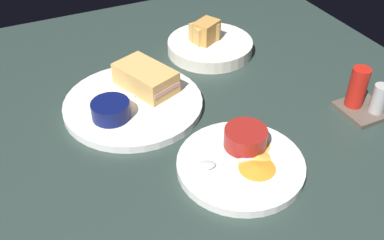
{
  "coord_description": "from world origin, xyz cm",
  "views": [
    {
      "loc": [
        65.68,
        -30.82,
        54.7
      ],
      "look_at": [
        6.65,
        -2.74,
        3.0
      ],
      "focal_mm": 41.54,
      "sensor_mm": 36.0,
      "label": 1
    }
  ],
  "objects_px": {
    "spoon_by_dark_ramekin": "(129,100)",
    "spoon_by_gravy_ramekin": "(214,164)",
    "bread_basket_rear": "(209,44)",
    "ramekin_light_gravy": "(246,137)",
    "plate_chips_companion": "(240,165)",
    "plate_sandwich_main": "(133,104)",
    "condiment_caddy": "(364,97)",
    "ramekin_dark_sauce": "(111,109)",
    "sandwich_half_near": "(146,78)"
  },
  "relations": [
    {
      "from": "ramekin_dark_sauce",
      "to": "ramekin_light_gravy",
      "type": "relative_size",
      "value": 0.97
    },
    {
      "from": "sandwich_half_near",
      "to": "spoon_by_dark_ramekin",
      "type": "bearing_deg",
      "value": -57.24
    },
    {
      "from": "spoon_by_dark_ramekin",
      "to": "plate_chips_companion",
      "type": "distance_m",
      "value": 0.28
    },
    {
      "from": "ramekin_dark_sauce",
      "to": "spoon_by_dark_ramekin",
      "type": "height_order",
      "value": "ramekin_dark_sauce"
    },
    {
      "from": "ramekin_light_gravy",
      "to": "spoon_by_gravy_ramekin",
      "type": "xyz_separation_m",
      "value": [
        0.02,
        -0.07,
        -0.02
      ]
    },
    {
      "from": "ramekin_light_gravy",
      "to": "bread_basket_rear",
      "type": "bearing_deg",
      "value": 162.82
    },
    {
      "from": "spoon_by_dark_ramekin",
      "to": "spoon_by_gravy_ramekin",
      "type": "bearing_deg",
      "value": 16.18
    },
    {
      "from": "plate_sandwich_main",
      "to": "spoon_by_dark_ramekin",
      "type": "height_order",
      "value": "spoon_by_dark_ramekin"
    },
    {
      "from": "bread_basket_rear",
      "to": "plate_sandwich_main",
      "type": "bearing_deg",
      "value": -60.83
    },
    {
      "from": "ramekin_dark_sauce",
      "to": "bread_basket_rear",
      "type": "xyz_separation_m",
      "value": [
        -0.17,
        0.3,
        -0.01
      ]
    },
    {
      "from": "sandwich_half_near",
      "to": "ramekin_dark_sauce",
      "type": "bearing_deg",
      "value": -55.62
    },
    {
      "from": "plate_sandwich_main",
      "to": "ramekin_light_gravy",
      "type": "xyz_separation_m",
      "value": [
        0.22,
        0.14,
        0.03
      ]
    },
    {
      "from": "ramekin_light_gravy",
      "to": "bread_basket_rear",
      "type": "relative_size",
      "value": 0.37
    },
    {
      "from": "spoon_by_gravy_ramekin",
      "to": "bread_basket_rear",
      "type": "distance_m",
      "value": 0.42
    },
    {
      "from": "condiment_caddy",
      "to": "ramekin_dark_sauce",
      "type": "bearing_deg",
      "value": -110.84
    },
    {
      "from": "plate_chips_companion",
      "to": "bread_basket_rear",
      "type": "relative_size",
      "value": 1.08
    },
    {
      "from": "plate_sandwich_main",
      "to": "spoon_by_gravy_ramekin",
      "type": "height_order",
      "value": "spoon_by_gravy_ramekin"
    },
    {
      "from": "sandwich_half_near",
      "to": "ramekin_light_gravy",
      "type": "distance_m",
      "value": 0.27
    },
    {
      "from": "condiment_caddy",
      "to": "plate_chips_companion",
      "type": "bearing_deg",
      "value": -82.79
    },
    {
      "from": "ramekin_light_gravy",
      "to": "condiment_caddy",
      "type": "distance_m",
      "value": 0.28
    },
    {
      "from": "spoon_by_dark_ramekin",
      "to": "condiment_caddy",
      "type": "distance_m",
      "value": 0.47
    },
    {
      "from": "plate_sandwich_main",
      "to": "ramekin_light_gravy",
      "type": "distance_m",
      "value": 0.26
    },
    {
      "from": "plate_chips_companion",
      "to": "spoon_by_dark_ramekin",
      "type": "bearing_deg",
      "value": -155.16
    },
    {
      "from": "bread_basket_rear",
      "to": "ramekin_light_gravy",
      "type": "bearing_deg",
      "value": -17.18
    },
    {
      "from": "sandwich_half_near",
      "to": "spoon_by_dark_ramekin",
      "type": "relative_size",
      "value": 1.68
    },
    {
      "from": "sandwich_half_near",
      "to": "plate_chips_companion",
      "type": "xyz_separation_m",
      "value": [
        0.28,
        0.07,
        -0.03
      ]
    },
    {
      "from": "ramekin_dark_sauce",
      "to": "condiment_caddy",
      "type": "bearing_deg",
      "value": 69.16
    },
    {
      "from": "ramekin_dark_sauce",
      "to": "spoon_by_gravy_ramekin",
      "type": "xyz_separation_m",
      "value": [
        0.21,
        0.12,
        -0.01
      ]
    },
    {
      "from": "plate_sandwich_main",
      "to": "bread_basket_rear",
      "type": "distance_m",
      "value": 0.28
    },
    {
      "from": "condiment_caddy",
      "to": "sandwich_half_near",
      "type": "bearing_deg",
      "value": -123.38
    },
    {
      "from": "spoon_by_dark_ramekin",
      "to": "spoon_by_gravy_ramekin",
      "type": "distance_m",
      "value": 0.25
    },
    {
      "from": "spoon_by_gravy_ramekin",
      "to": "ramekin_light_gravy",
      "type": "bearing_deg",
      "value": 106.86
    },
    {
      "from": "spoon_by_dark_ramekin",
      "to": "ramekin_light_gravy",
      "type": "height_order",
      "value": "ramekin_light_gravy"
    },
    {
      "from": "spoon_by_dark_ramekin",
      "to": "bread_basket_rear",
      "type": "relative_size",
      "value": 0.43
    },
    {
      "from": "plate_sandwich_main",
      "to": "ramekin_light_gravy",
      "type": "relative_size",
      "value": 3.69
    },
    {
      "from": "spoon_by_dark_ramekin",
      "to": "ramekin_light_gravy",
      "type": "relative_size",
      "value": 1.15
    },
    {
      "from": "sandwich_half_near",
      "to": "bread_basket_rear",
      "type": "xyz_separation_m",
      "value": [
        -0.1,
        0.2,
        -0.02
      ]
    },
    {
      "from": "ramekin_dark_sauce",
      "to": "spoon_by_gravy_ramekin",
      "type": "distance_m",
      "value": 0.24
    },
    {
      "from": "plate_sandwich_main",
      "to": "spoon_by_gravy_ramekin",
      "type": "bearing_deg",
      "value": 14.47
    },
    {
      "from": "ramekin_dark_sauce",
      "to": "plate_chips_companion",
      "type": "bearing_deg",
      "value": 36.96
    },
    {
      "from": "spoon_by_dark_ramekin",
      "to": "spoon_by_gravy_ramekin",
      "type": "relative_size",
      "value": 0.89
    },
    {
      "from": "bread_basket_rear",
      "to": "condiment_caddy",
      "type": "distance_m",
      "value": 0.39
    },
    {
      "from": "ramekin_dark_sauce",
      "to": "spoon_by_dark_ramekin",
      "type": "xyz_separation_m",
      "value": [
        -0.03,
        0.05,
        -0.01
      ]
    },
    {
      "from": "plate_sandwich_main",
      "to": "spoon_by_dark_ramekin",
      "type": "bearing_deg",
      "value": -103.49
    },
    {
      "from": "plate_sandwich_main",
      "to": "ramekin_light_gravy",
      "type": "bearing_deg",
      "value": 32.2
    },
    {
      "from": "plate_sandwich_main",
      "to": "ramekin_light_gravy",
      "type": "height_order",
      "value": "ramekin_light_gravy"
    },
    {
      "from": "plate_sandwich_main",
      "to": "sandwich_half_near",
      "type": "distance_m",
      "value": 0.06
    },
    {
      "from": "sandwich_half_near",
      "to": "spoon_by_dark_ramekin",
      "type": "xyz_separation_m",
      "value": [
        0.03,
        -0.05,
        -0.02
      ]
    },
    {
      "from": "plate_chips_companion",
      "to": "sandwich_half_near",
      "type": "bearing_deg",
      "value": -166.84
    },
    {
      "from": "spoon_by_dark_ramekin",
      "to": "spoon_by_gravy_ramekin",
      "type": "xyz_separation_m",
      "value": [
        0.24,
        0.07,
        0.0
      ]
    }
  ]
}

